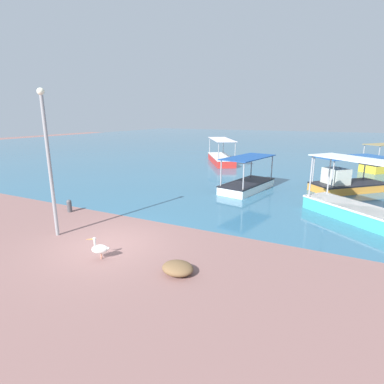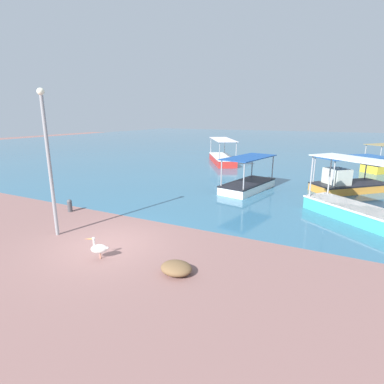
{
  "view_description": "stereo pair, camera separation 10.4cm",
  "coord_description": "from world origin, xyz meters",
  "px_view_note": "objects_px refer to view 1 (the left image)",
  "views": [
    {
      "loc": [
        7.65,
        -8.05,
        4.81
      ],
      "look_at": [
        1.13,
        5.04,
        1.06
      ],
      "focal_mm": 28.0,
      "sensor_mm": 36.0,
      "label": 1
    },
    {
      "loc": [
        7.74,
        -8.01,
        4.81
      ],
      "look_at": [
        1.13,
        5.04,
        1.06
      ],
      "focal_mm": 28.0,
      "sensor_mm": 36.0,
      "label": 2
    }
  ],
  "objects_px": {
    "lamp_post": "(49,157)",
    "fishing_boat_near_right": "(368,212)",
    "net_pile": "(178,268)",
    "fishing_boat_far_right": "(247,184)",
    "fishing_boat_center": "(221,158)",
    "mooring_bollard": "(69,205)",
    "fishing_boat_outer": "(346,182)",
    "pelican": "(100,249)"
  },
  "relations": [
    {
      "from": "pelican",
      "to": "fishing_boat_far_right",
      "type": "bearing_deg",
      "value": 81.6
    },
    {
      "from": "net_pile",
      "to": "fishing_boat_near_right",
      "type": "bearing_deg",
      "value": 54.47
    },
    {
      "from": "fishing_boat_far_right",
      "to": "pelican",
      "type": "bearing_deg",
      "value": -98.4
    },
    {
      "from": "lamp_post",
      "to": "fishing_boat_near_right",
      "type": "bearing_deg",
      "value": 32.1
    },
    {
      "from": "pelican",
      "to": "mooring_bollard",
      "type": "relative_size",
      "value": 1.22
    },
    {
      "from": "fishing_boat_outer",
      "to": "fishing_boat_near_right",
      "type": "bearing_deg",
      "value": -82.09
    },
    {
      "from": "fishing_boat_far_right",
      "to": "lamp_post",
      "type": "xyz_separation_m",
      "value": [
        -4.84,
        -10.95,
        2.8
      ]
    },
    {
      "from": "fishing_boat_near_right",
      "to": "lamp_post",
      "type": "distance_m",
      "value": 13.89
    },
    {
      "from": "mooring_bollard",
      "to": "net_pile",
      "type": "distance_m",
      "value": 8.53
    },
    {
      "from": "fishing_boat_near_right",
      "to": "fishing_boat_outer",
      "type": "distance_m",
      "value": 6.44
    },
    {
      "from": "fishing_boat_near_right",
      "to": "fishing_boat_center",
      "type": "xyz_separation_m",
      "value": [
        -12.49,
        13.92,
        -0.02
      ]
    },
    {
      "from": "fishing_boat_outer",
      "to": "lamp_post",
      "type": "height_order",
      "value": "lamp_post"
    },
    {
      "from": "fishing_boat_far_right",
      "to": "fishing_boat_near_right",
      "type": "height_order",
      "value": "fishing_boat_near_right"
    },
    {
      "from": "fishing_boat_far_right",
      "to": "fishing_boat_center",
      "type": "relative_size",
      "value": 0.71
    },
    {
      "from": "mooring_bollard",
      "to": "fishing_boat_far_right",
      "type": "bearing_deg",
      "value": 51.2
    },
    {
      "from": "fishing_boat_far_right",
      "to": "fishing_boat_center",
      "type": "bearing_deg",
      "value": 119.55
    },
    {
      "from": "net_pile",
      "to": "mooring_bollard",
      "type": "bearing_deg",
      "value": 159.67
    },
    {
      "from": "fishing_boat_outer",
      "to": "pelican",
      "type": "distance_m",
      "value": 16.3
    },
    {
      "from": "lamp_post",
      "to": "mooring_bollard",
      "type": "relative_size",
      "value": 8.86
    },
    {
      "from": "mooring_bollard",
      "to": "net_pile",
      "type": "xyz_separation_m",
      "value": [
        8.0,
        -2.96,
        -0.16
      ]
    },
    {
      "from": "lamp_post",
      "to": "net_pile",
      "type": "relative_size",
      "value": 5.72
    },
    {
      "from": "lamp_post",
      "to": "net_pile",
      "type": "height_order",
      "value": "lamp_post"
    },
    {
      "from": "fishing_boat_far_right",
      "to": "fishing_boat_outer",
      "type": "height_order",
      "value": "fishing_boat_outer"
    },
    {
      "from": "fishing_boat_center",
      "to": "fishing_boat_near_right",
      "type": "bearing_deg",
      "value": -48.11
    },
    {
      "from": "pelican",
      "to": "fishing_boat_outer",
      "type": "bearing_deg",
      "value": 62.4
    },
    {
      "from": "pelican",
      "to": "lamp_post",
      "type": "distance_m",
      "value": 4.32
    },
    {
      "from": "fishing_boat_near_right",
      "to": "fishing_boat_center",
      "type": "distance_m",
      "value": 18.7
    },
    {
      "from": "fishing_boat_center",
      "to": "lamp_post",
      "type": "xyz_separation_m",
      "value": [
        0.94,
        -21.16,
        2.73
      ]
    },
    {
      "from": "pelican",
      "to": "net_pile",
      "type": "bearing_deg",
      "value": 5.94
    },
    {
      "from": "fishing_boat_center",
      "to": "mooring_bollard",
      "type": "relative_size",
      "value": 10.31
    },
    {
      "from": "pelican",
      "to": "fishing_boat_center",
      "type": "bearing_deg",
      "value": 100.43
    },
    {
      "from": "fishing_boat_near_right",
      "to": "lamp_post",
      "type": "relative_size",
      "value": 1.02
    },
    {
      "from": "fishing_boat_far_right",
      "to": "lamp_post",
      "type": "bearing_deg",
      "value": -113.86
    },
    {
      "from": "fishing_boat_far_right",
      "to": "lamp_post",
      "type": "relative_size",
      "value": 0.83
    },
    {
      "from": "fishing_boat_outer",
      "to": "net_pile",
      "type": "distance_m",
      "value": 14.9
    },
    {
      "from": "mooring_bollard",
      "to": "lamp_post",
      "type": "bearing_deg",
      "value": -50.49
    },
    {
      "from": "fishing_boat_far_right",
      "to": "fishing_boat_center",
      "type": "height_order",
      "value": "fishing_boat_center"
    },
    {
      "from": "fishing_boat_outer",
      "to": "net_pile",
      "type": "bearing_deg",
      "value": -108.24
    },
    {
      "from": "fishing_boat_center",
      "to": "mooring_bollard",
      "type": "xyz_separation_m",
      "value": [
        -1.06,
        -18.73,
        -0.18
      ]
    },
    {
      "from": "fishing_boat_center",
      "to": "fishing_boat_outer",
      "type": "distance_m",
      "value": 13.84
    },
    {
      "from": "pelican",
      "to": "mooring_bollard",
      "type": "xyz_separation_m",
      "value": [
        -5.11,
        3.26,
        -0.03
      ]
    },
    {
      "from": "fishing_boat_near_right",
      "to": "mooring_bollard",
      "type": "distance_m",
      "value": 14.38
    }
  ]
}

